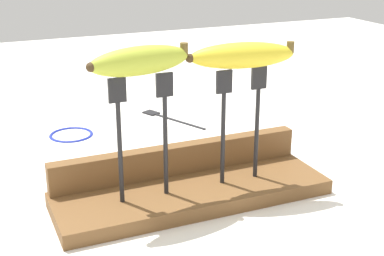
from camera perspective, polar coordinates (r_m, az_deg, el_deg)
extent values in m
plane|color=silver|center=(0.90, 0.00, -7.41)|extent=(3.00, 3.00, 0.00)
cube|color=brown|center=(0.90, 0.00, -6.73)|extent=(0.44, 0.14, 0.02)
cube|color=brown|center=(0.93, -1.45, -3.20)|extent=(0.43, 0.02, 0.05)
cylinder|color=black|center=(0.82, -7.42, -2.62)|extent=(0.01, 0.01, 0.16)
cube|color=black|center=(0.79, -7.73, 3.89)|extent=(0.03, 0.01, 0.04)
cylinder|color=black|center=(0.84, -2.75, -1.90)|extent=(0.01, 0.01, 0.16)
cube|color=black|center=(0.81, -2.86, 4.47)|extent=(0.03, 0.01, 0.04)
cylinder|color=black|center=(0.88, 3.21, -1.14)|extent=(0.01, 0.01, 0.15)
cube|color=black|center=(0.85, 3.33, 4.78)|extent=(0.03, 0.01, 0.04)
cylinder|color=black|center=(0.91, 6.68, -0.58)|extent=(0.01, 0.01, 0.15)
cube|color=black|center=(0.88, 6.92, 5.17)|extent=(0.03, 0.01, 0.04)
ellipsoid|color=#B2C138|center=(0.79, -5.35, 6.93)|extent=(0.16, 0.06, 0.04)
cylinder|color=brown|center=(0.82, -0.83, 8.17)|extent=(0.01, 0.01, 0.02)
sphere|color=#3F2D19|center=(0.76, -10.38, 6.18)|extent=(0.01, 0.01, 0.01)
ellipsoid|color=yellow|center=(0.85, 5.23, 7.47)|extent=(0.17, 0.07, 0.04)
cylinder|color=brown|center=(0.88, 10.10, 8.21)|extent=(0.01, 0.01, 0.02)
sphere|color=#3F2D19|center=(0.83, -0.02, 7.23)|extent=(0.01, 0.01, 0.01)
cylinder|color=black|center=(1.26, -1.27, 0.76)|extent=(0.07, 0.14, 0.01)
cube|color=black|center=(1.32, -4.24, 1.65)|extent=(0.04, 0.04, 0.01)
torus|color=#1E2DA5|center=(1.20, -12.36, -0.58)|extent=(0.09, 0.09, 0.01)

